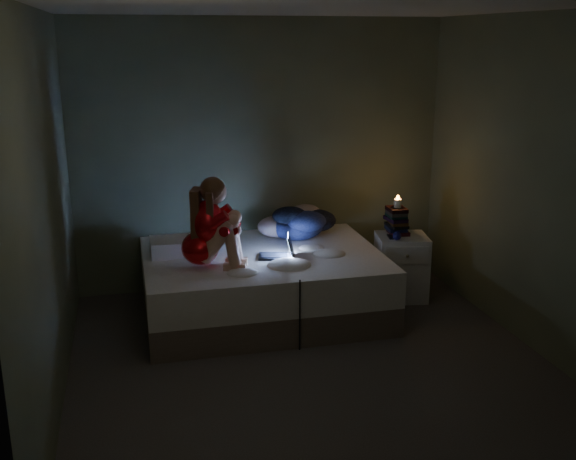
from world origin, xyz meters
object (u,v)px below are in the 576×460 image
object	(u,v)px
woman	(199,222)
candle	(398,203)
bed	(263,284)
nightstand	(401,267)
phone	(393,237)
laptop	(276,246)

from	to	relation	value
woman	candle	distance (m)	1.94
bed	nightstand	size ratio (longest dim) A/B	3.37
woman	candle	xyz separation A→B (m)	(1.90, 0.39, -0.04)
woman	phone	size ratio (longest dim) A/B	5.47
laptop	nightstand	world-z (taller)	laptop
woman	nightstand	distance (m)	2.05
nightstand	laptop	bearing A→B (deg)	-160.03
woman	phone	xyz separation A→B (m)	(1.82, 0.26, -0.33)
woman	bed	bearing A→B (deg)	37.56
nightstand	woman	bearing A→B (deg)	-160.65
bed	woman	size ratio (longest dim) A/B	2.71
bed	nightstand	distance (m)	1.36
laptop	candle	size ratio (longest dim) A/B	3.79
bed	laptop	xyz separation A→B (m)	(0.09, -0.13, 0.39)
nightstand	candle	xyz separation A→B (m)	(-0.03, 0.09, 0.61)
candle	bed	bearing A→B (deg)	-173.00
woman	laptop	size ratio (longest dim) A/B	2.52
phone	candle	bearing A→B (deg)	57.38
woman	laptop	xyz separation A→B (m)	(0.66, 0.09, -0.28)
laptop	phone	bearing A→B (deg)	22.69
nightstand	phone	distance (m)	0.34
candle	nightstand	bearing A→B (deg)	-72.05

